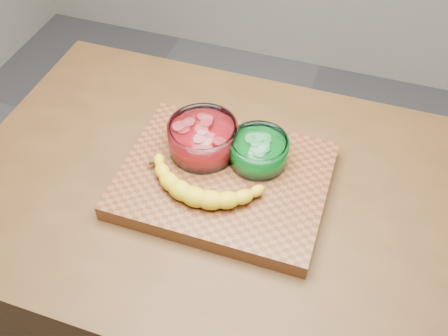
% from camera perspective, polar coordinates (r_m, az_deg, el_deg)
% --- Properties ---
extents(counter, '(1.20, 0.80, 0.90)m').
position_cam_1_polar(counter, '(1.50, -0.00, -13.10)').
color(counter, '#503318').
rests_on(counter, ground).
extents(cutting_board, '(0.45, 0.35, 0.04)m').
position_cam_1_polar(cutting_board, '(1.11, -0.00, -1.38)').
color(cutting_board, brown).
rests_on(cutting_board, counter).
extents(bowl_red, '(0.16, 0.16, 0.07)m').
position_cam_1_polar(bowl_red, '(1.12, -2.42, 3.41)').
color(bowl_red, white).
rests_on(bowl_red, cutting_board).
extents(bowl_green, '(0.13, 0.13, 0.06)m').
position_cam_1_polar(bowl_green, '(1.10, 3.97, 1.98)').
color(bowl_green, white).
rests_on(bowl_green, cutting_board).
extents(banana, '(0.29, 0.14, 0.04)m').
position_cam_1_polar(banana, '(1.05, -2.50, -1.92)').
color(banana, gold).
rests_on(banana, cutting_board).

